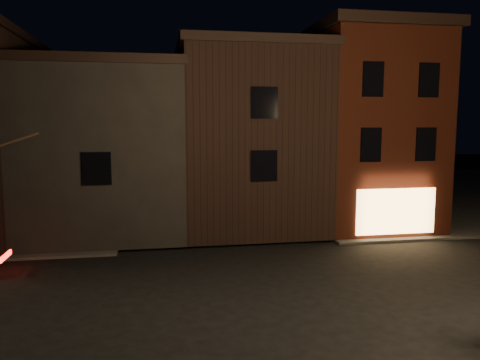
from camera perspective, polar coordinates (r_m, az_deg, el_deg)
name	(u,v)px	position (r m, az deg, el deg)	size (l,w,h in m)	color
ground	(256,290)	(16.31, 1.99, -13.26)	(120.00, 120.00, 0.00)	black
sidewalk_far_right	(441,190)	(42.33, 23.33, -1.13)	(30.00, 30.00, 0.12)	#2D2B28
corner_building	(362,127)	(26.88, 14.70, 6.27)	(6.50, 8.50, 10.50)	#42160B
row_building_a	(244,137)	(25.90, 0.44, 5.22)	(7.30, 10.30, 9.40)	black
row_building_b	(108,148)	(25.61, -15.76, 3.82)	(7.80, 10.30, 8.40)	black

